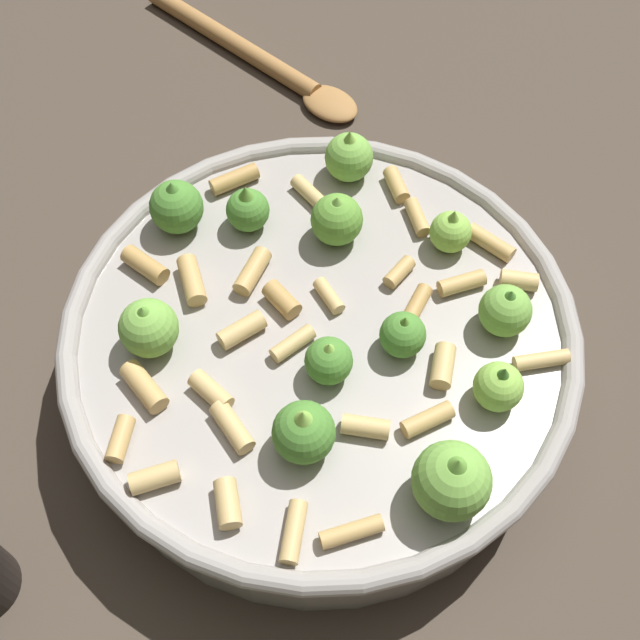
# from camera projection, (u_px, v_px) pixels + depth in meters

# --- Properties ---
(ground_plane) EXTENTS (2.40, 2.40, 0.00)m
(ground_plane) POSITION_uv_depth(u_px,v_px,m) (320.00, 375.00, 0.54)
(ground_plane) COLOR #42382D
(cooking_pan) EXTENTS (0.32, 0.32, 0.11)m
(cooking_pan) POSITION_uv_depth(u_px,v_px,m) (321.00, 346.00, 0.50)
(cooking_pan) COLOR #9E9993
(cooking_pan) RESTS_ON ground
(wooden_spoon) EXTENTS (0.13, 0.23, 0.02)m
(wooden_spoon) POSITION_uv_depth(u_px,v_px,m) (260.00, 59.00, 0.69)
(wooden_spoon) COLOR #9E703D
(wooden_spoon) RESTS_ON ground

